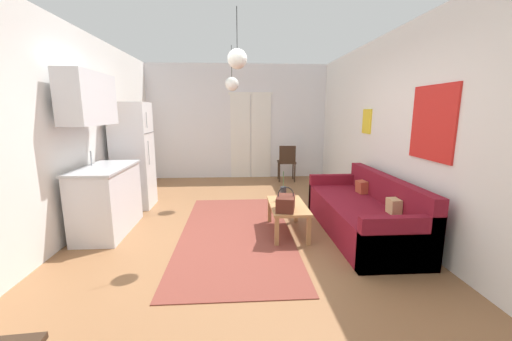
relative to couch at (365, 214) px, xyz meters
name	(u,v)px	position (x,y,z in m)	size (l,w,h in m)	color
ground_plane	(240,244)	(-1.69, -0.14, -0.31)	(4.93, 8.35, 0.10)	#8E603D
wall_back	(238,123)	(-1.68, 3.79, 1.10)	(4.53, 0.13, 2.75)	silver
wall_right	(416,132)	(0.53, -0.14, 1.11)	(0.12, 7.95, 2.75)	white
wall_left	(49,134)	(-3.90, -0.13, 1.11)	(0.12, 7.95, 2.75)	white
area_rug	(236,232)	(-1.75, 0.12, -0.26)	(1.47, 3.14, 0.01)	brown
couch	(365,214)	(0.00, 0.00, 0.00)	(0.86, 2.18, 0.79)	maroon
coffee_table	(288,208)	(-1.04, 0.08, 0.08)	(0.48, 0.90, 0.40)	#B27F4C
bamboo_vase	(283,193)	(-1.08, 0.28, 0.24)	(0.09, 0.09, 0.41)	#2D2D33
handbag	(286,203)	(-1.12, -0.17, 0.23)	(0.29, 0.36, 0.31)	#512319
refrigerator	(133,156)	(-3.48, 1.43, 0.63)	(0.61, 0.58, 1.79)	white
kitchen_counter	(102,173)	(-3.52, 0.29, 0.56)	(0.58, 1.18, 2.12)	silver
accent_chair	(287,161)	(-0.54, 3.22, 0.23)	(0.44, 0.43, 0.86)	#382619
pendant_lamp_near	(237,59)	(-1.70, -0.26, 1.95)	(0.22, 0.22, 0.66)	black
pendant_lamp_far	(232,84)	(-1.79, 1.73, 1.84)	(0.24, 0.24, 0.77)	black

